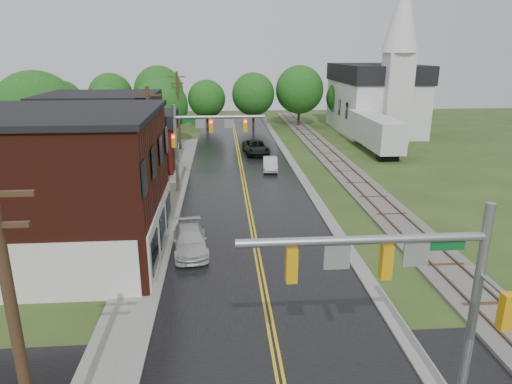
{
  "coord_description": "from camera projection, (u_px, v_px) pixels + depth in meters",
  "views": [
    {
      "loc": [
        -1.91,
        -9.56,
        11.3
      ],
      "look_at": [
        -0.0,
        15.37,
        3.5
      ],
      "focal_mm": 32.0,
      "sensor_mm": 36.0,
      "label": 1
    }
  ],
  "objects": [
    {
      "name": "darkred_building",
      "position": [
        139.0,
        147.0,
        44.54
      ],
      "size": [
        7.0,
        6.0,
        4.4
      ],
      "primitive_type": "cube",
      "color": "#3F0F0C",
      "rests_on": "ground"
    },
    {
      "name": "traffic_signal_far",
      "position": [
        202.0,
        132.0,
        36.57
      ],
      "size": [
        7.34,
        0.43,
        7.2
      ],
      "color": "gray",
      "rests_on": "ground"
    },
    {
      "name": "sidewalk_left",
      "position": [
        168.0,
        200.0,
        35.95
      ],
      "size": [
        2.4,
        50.0,
        0.12
      ],
      "primitive_type": "cube",
      "color": "gray",
      "rests_on": "ground"
    },
    {
      "name": "brick_building",
      "position": [
        28.0,
        188.0,
        24.74
      ],
      "size": [
        14.3,
        10.3,
        8.3
      ],
      "color": "#45180E",
      "rests_on": "ground"
    },
    {
      "name": "sedan_silver",
      "position": [
        270.0,
        164.0,
        44.59
      ],
      "size": [
        1.69,
        4.01,
        1.29
      ],
      "primitive_type": "imported",
      "rotation": [
        0.0,
        0.0,
        -0.08
      ],
      "color": "silver",
      "rests_on": "ground"
    },
    {
      "name": "utility_pole_b",
      "position": [
        151.0,
        149.0,
        31.65
      ],
      "size": [
        1.8,
        0.28,
        9.0
      ],
      "color": "#382616",
      "rests_on": "ground"
    },
    {
      "name": "semi_trailer",
      "position": [
        374.0,
        130.0,
        52.72
      ],
      "size": [
        2.85,
        13.08,
        4.07
      ],
      "color": "black",
      "rests_on": "ground"
    },
    {
      "name": "utility_pole_a",
      "position": [
        18.0,
        343.0,
        10.71
      ],
      "size": [
        1.8,
        0.28,
        9.0
      ],
      "color": "#382616",
      "rests_on": "ground"
    },
    {
      "name": "utility_pole_c",
      "position": [
        178.0,
        110.0,
        52.59
      ],
      "size": [
        1.8,
        0.28,
        9.0
      ],
      "color": "#382616",
      "rests_on": "ground"
    },
    {
      "name": "pickup_white",
      "position": [
        190.0,
        241.0,
        26.54
      ],
      "size": [
        2.46,
        4.89,
        1.36
      ],
      "primitive_type": "imported",
      "rotation": [
        0.0,
        0.0,
        0.12
      ],
      "color": "beige",
      "rests_on": "ground"
    },
    {
      "name": "church",
      "position": [
        378.0,
        91.0,
        63.48
      ],
      "size": [
        10.4,
        18.4,
        20.0
      ],
      "color": "silver",
      "rests_on": "ground"
    },
    {
      "name": "main_road",
      "position": [
        244.0,
        181.0,
        41.16
      ],
      "size": [
        10.0,
        90.0,
        0.02
      ],
      "primitive_type": "cube",
      "color": "black",
      "rests_on": "ground"
    },
    {
      "name": "railroad",
      "position": [
        339.0,
        164.0,
        46.62
      ],
      "size": [
        3.2,
        80.0,
        0.3
      ],
      "color": "#59544C",
      "rests_on": "ground"
    },
    {
      "name": "tree_left_c",
      "position": [
        108.0,
        117.0,
        48.23
      ],
      "size": [
        6.0,
        6.0,
        7.65
      ],
      "color": "black",
      "rests_on": "ground"
    },
    {
      "name": "tree_left_e",
      "position": [
        162.0,
        107.0,
        54.22
      ],
      "size": [
        6.4,
        6.4,
        8.16
      ],
      "color": "black",
      "rests_on": "ground"
    },
    {
      "name": "suv_dark",
      "position": [
        256.0,
        148.0,
        51.52
      ],
      "size": [
        3.02,
        5.68,
        1.52
      ],
      "primitive_type": "imported",
      "rotation": [
        0.0,
        0.0,
        0.09
      ],
      "color": "black",
      "rests_on": "ground"
    },
    {
      "name": "traffic_signal_near",
      "position": [
        410.0,
        277.0,
        13.29
      ],
      "size": [
        7.34,
        0.3,
        7.2
      ],
      "color": "gray",
      "rests_on": "ground"
    },
    {
      "name": "curb_right",
      "position": [
        294.0,
        166.0,
        46.32
      ],
      "size": [
        0.8,
        70.0,
        0.12
      ],
      "primitive_type": "cube",
      "color": "gray",
      "rests_on": "ground"
    },
    {
      "name": "yellow_house",
      "position": [
        105.0,
        158.0,
        35.6
      ],
      "size": [
        8.0,
        7.0,
        6.4
      ],
      "primitive_type": "cube",
      "color": "tan",
      "rests_on": "ground"
    },
    {
      "name": "tree_left_b",
      "position": [
        39.0,
        117.0,
        39.97
      ],
      "size": [
        7.6,
        7.6,
        9.69
      ],
      "color": "black",
      "rests_on": "ground"
    }
  ]
}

